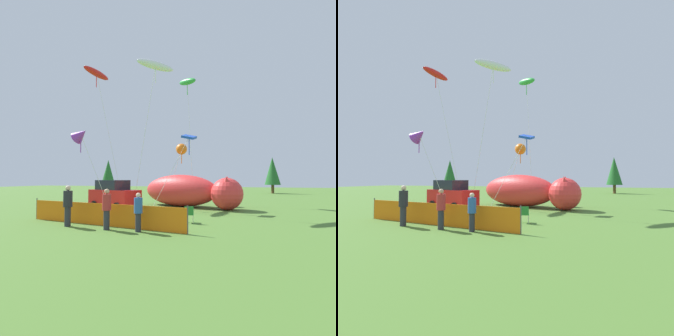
{
  "view_description": "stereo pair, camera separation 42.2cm",
  "coord_description": "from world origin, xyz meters",
  "views": [
    {
      "loc": [
        6.54,
        -13.85,
        2.23
      ],
      "look_at": [
        0.9,
        5.13,
        3.05
      ],
      "focal_mm": 28.0,
      "sensor_mm": 36.0,
      "label": 1
    },
    {
      "loc": [
        6.95,
        -13.73,
        2.23
      ],
      "look_at": [
        0.9,
        5.13,
        3.05
      ],
      "focal_mm": 28.0,
      "sensor_mm": 36.0,
      "label": 2
    }
  ],
  "objects": [
    {
      "name": "ground_plane",
      "position": [
        0.0,
        0.0,
        0.0
      ],
      "size": [
        120.0,
        120.0,
        0.0
      ],
      "primitive_type": "plane",
      "color": "#4C752D"
    },
    {
      "name": "parked_car",
      "position": [
        -2.71,
        3.4,
        1.04
      ],
      "size": [
        4.24,
        2.92,
        2.14
      ],
      "rotation": [
        0.0,
        0.0,
        -0.35
      ],
      "color": "red",
      "rests_on": "ground"
    },
    {
      "name": "folding_chair",
      "position": [
        3.76,
        -0.78,
        0.5
      ],
      "size": [
        0.57,
        0.57,
        0.85
      ],
      "rotation": [
        0.0,
        0.0,
        1.78
      ],
      "color": "#267F33",
      "rests_on": "ground"
    },
    {
      "name": "inflatable_cat",
      "position": [
        2.05,
        6.73,
        1.19
      ],
      "size": [
        8.77,
        5.36,
        2.57
      ],
      "rotation": [
        0.0,
        0.0,
        -0.4
      ],
      "color": "red",
      "rests_on": "ground"
    },
    {
      "name": "safety_fence",
      "position": [
        -0.18,
        -2.67,
        0.53
      ],
      "size": [
        8.95,
        1.56,
        1.16
      ],
      "rotation": [
        0.0,
        0.0,
        -0.17
      ],
      "color": "orange",
      "rests_on": "ground"
    },
    {
      "name": "spectator_in_green_shirt",
      "position": [
        2.16,
        -3.55,
        0.9
      ],
      "size": [
        0.36,
        0.36,
        1.64
      ],
      "color": "#2D2D38",
      "rests_on": "ground"
    },
    {
      "name": "spectator_in_blue_shirt",
      "position": [
        -1.52,
        -3.33,
        1.05
      ],
      "size": [
        0.42,
        0.42,
        1.92
      ],
      "color": "#2D2D38",
      "rests_on": "ground"
    },
    {
      "name": "spectator_in_red_shirt",
      "position": [
        0.66,
        -3.54,
        0.98
      ],
      "size": [
        0.39,
        0.39,
        1.79
      ],
      "color": "#2D2D38",
      "rests_on": "ground"
    },
    {
      "name": "kite_green_fish",
      "position": [
        1.19,
        10.74,
        11.65
      ],
      "size": [
        2.34,
        2.89,
        12.23
      ],
      "color": "silver",
      "rests_on": "ground"
    },
    {
      "name": "kite_red_lizard",
      "position": [
        -6.43,
        6.85,
        11.85
      ],
      "size": [
        2.69,
        3.04,
        12.3
      ],
      "color": "silver",
      "rests_on": "ground"
    },
    {
      "name": "kite_blue_box",
      "position": [
        2.65,
        4.4,
        5.15
      ],
      "size": [
        2.93,
        1.92,
        5.53
      ],
      "color": "silver",
      "rests_on": "ground"
    },
    {
      "name": "kite_purple_delta",
      "position": [
        -4.77,
        2.24,
        5.4
      ],
      "size": [
        2.96,
        1.14,
        6.07
      ],
      "color": "silver",
      "rests_on": "ground"
    },
    {
      "name": "kite_orange_flower",
      "position": [
        1.02,
        8.98,
        4.9
      ],
      "size": [
        1.99,
        1.0,
        5.41
      ],
      "color": "silver",
      "rests_on": "ground"
    },
    {
      "name": "kite_white_ghost",
      "position": [
        0.29,
        3.93,
        10.51
      ],
      "size": [
        3.25,
        2.6,
        10.96
      ],
      "color": "silver",
      "rests_on": "ground"
    },
    {
      "name": "horizon_tree_east",
      "position": [
        -18.25,
        30.04,
        3.56
      ],
      "size": [
        2.43,
        2.43,
        5.79
      ],
      "color": "brown",
      "rests_on": "ground"
    },
    {
      "name": "horizon_tree_west",
      "position": [
        10.49,
        29.37,
        3.43
      ],
      "size": [
        2.34,
        2.34,
        5.58
      ],
      "color": "brown",
      "rests_on": "ground"
    }
  ]
}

